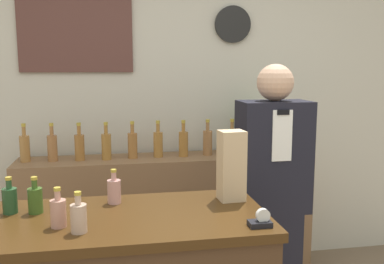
% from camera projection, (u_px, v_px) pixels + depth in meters
% --- Properties ---
extents(back_wall, '(5.20, 0.09, 2.70)m').
position_uv_depth(back_wall, '(156.00, 98.00, 3.33)').
color(back_wall, beige).
rests_on(back_wall, ground_plane).
extents(back_shelf, '(2.16, 0.38, 0.94)m').
position_uv_depth(back_shelf, '(168.00, 218.00, 3.23)').
color(back_shelf, brown).
rests_on(back_shelf, ground_plane).
extents(shopkeeper, '(0.41, 0.26, 1.62)m').
position_uv_depth(shopkeeper, '(272.00, 201.00, 2.55)').
color(shopkeeper, black).
rests_on(shopkeeper, ground_plane).
extents(potted_plant, '(0.30, 0.30, 0.39)m').
position_uv_depth(potted_plant, '(260.00, 124.00, 3.25)').
color(potted_plant, '#4C3D2D').
rests_on(potted_plant, back_shelf).
extents(paper_bag, '(0.12, 0.11, 0.33)m').
position_uv_depth(paper_bag, '(231.00, 166.00, 2.01)').
color(paper_bag, tan).
rests_on(paper_bag, display_counter).
extents(tape_dispenser, '(0.09, 0.06, 0.07)m').
position_uv_depth(tape_dispenser, '(261.00, 221.00, 1.69)').
color(tape_dispenser, black).
rests_on(tape_dispenser, display_counter).
extents(counter_bottle_1, '(0.06, 0.06, 0.16)m').
position_uv_depth(counter_bottle_1, '(10.00, 200.00, 1.84)').
color(counter_bottle_1, '#244927').
rests_on(counter_bottle_1, display_counter).
extents(counter_bottle_2, '(0.06, 0.06, 0.16)m').
position_uv_depth(counter_bottle_2, '(35.00, 199.00, 1.84)').
color(counter_bottle_2, '#37571F').
rests_on(counter_bottle_2, display_counter).
extents(counter_bottle_3, '(0.06, 0.06, 0.16)m').
position_uv_depth(counter_bottle_3, '(58.00, 212.00, 1.68)').
color(counter_bottle_3, tan).
rests_on(counter_bottle_3, display_counter).
extents(counter_bottle_4, '(0.06, 0.06, 0.16)m').
position_uv_depth(counter_bottle_4, '(79.00, 217.00, 1.63)').
color(counter_bottle_4, tan).
rests_on(counter_bottle_4, display_counter).
extents(counter_bottle_5, '(0.06, 0.06, 0.16)m').
position_uv_depth(counter_bottle_5, '(114.00, 190.00, 1.98)').
color(counter_bottle_5, tan).
rests_on(counter_bottle_5, display_counter).
extents(shelf_bottle_0, '(0.07, 0.07, 0.27)m').
position_uv_depth(shelf_bottle_0, '(25.00, 147.00, 2.98)').
color(shelf_bottle_0, '#A4713B').
rests_on(shelf_bottle_0, back_shelf).
extents(shelf_bottle_1, '(0.07, 0.07, 0.27)m').
position_uv_depth(shelf_bottle_1, '(52.00, 147.00, 3.01)').
color(shelf_bottle_1, '#9C663A').
rests_on(shelf_bottle_1, back_shelf).
extents(shelf_bottle_2, '(0.07, 0.07, 0.27)m').
position_uv_depth(shelf_bottle_2, '(80.00, 146.00, 3.03)').
color(shelf_bottle_2, '#9D6630').
rests_on(shelf_bottle_2, back_shelf).
extents(shelf_bottle_3, '(0.07, 0.07, 0.27)m').
position_uv_depth(shelf_bottle_3, '(106.00, 146.00, 3.06)').
color(shelf_bottle_3, '#A16F32').
rests_on(shelf_bottle_3, back_shelf).
extents(shelf_bottle_4, '(0.07, 0.07, 0.27)m').
position_uv_depth(shelf_bottle_4, '(133.00, 144.00, 3.11)').
color(shelf_bottle_4, '#9F6834').
rests_on(shelf_bottle_4, back_shelf).
extents(shelf_bottle_5, '(0.07, 0.07, 0.27)m').
position_uv_depth(shelf_bottle_5, '(158.00, 143.00, 3.14)').
color(shelf_bottle_5, '#A46F33').
rests_on(shelf_bottle_5, back_shelf).
extents(shelf_bottle_6, '(0.07, 0.07, 0.27)m').
position_uv_depth(shelf_bottle_6, '(183.00, 143.00, 3.17)').
color(shelf_bottle_6, '#A46D31').
rests_on(shelf_bottle_6, back_shelf).
extents(shelf_bottle_7, '(0.07, 0.07, 0.27)m').
position_uv_depth(shelf_bottle_7, '(208.00, 142.00, 3.21)').
color(shelf_bottle_7, '#99683E').
rests_on(shelf_bottle_7, back_shelf).
extents(shelf_bottle_8, '(0.07, 0.07, 0.27)m').
position_uv_depth(shelf_bottle_8, '(232.00, 141.00, 3.24)').
color(shelf_bottle_8, '#9A6C3D').
rests_on(shelf_bottle_8, back_shelf).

